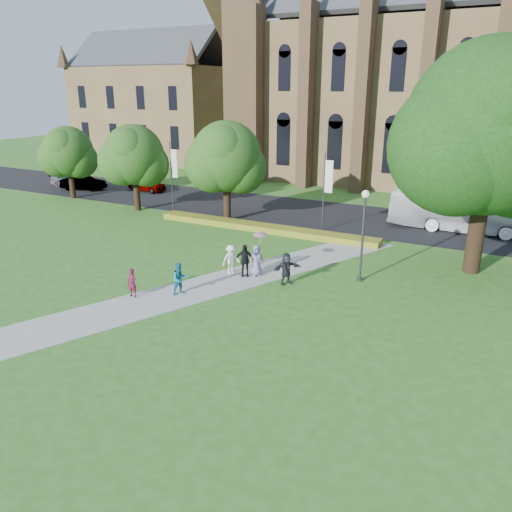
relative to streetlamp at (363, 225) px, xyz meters
The scene contains 24 objects.
ground 10.46m from the streetlamp, 139.09° to the right, with size 160.00×160.00×0.00m, color #2F681F.
road 15.79m from the streetlamp, 119.05° to the left, with size 160.00×10.00×0.02m, color black.
footpath 9.86m from the streetlamp, 143.75° to the right, with size 3.20×30.00×0.04m, color #B2B2A8.
flower_hedge 12.02m from the streetlamp, 144.81° to the left, with size 18.00×1.40×0.45m, color #AF9323.
cathedral 34.70m from the streetlamp, 85.70° to the left, with size 52.60×18.25×28.00m.
building_west 54.93m from the streetlamp, 139.46° to the left, with size 22.00×14.00×18.30m.
streetlamp is the anchor object (origin of this frame).
large_tree 8.73m from the streetlamp, 39.29° to the left, with size 9.60×9.60×13.20m.
street_tree_0 23.77m from the streetlamp, 161.57° to the left, with size 5.20×5.20×7.50m.
street_tree_1 15.81m from the streetlamp, 149.35° to the left, with size 5.60×5.60×8.05m.
street_tree_2 32.65m from the streetlamp, 164.90° to the left, with size 4.80×4.80×6.95m.
banner_pole_0 10.23m from the streetlamp, 121.76° to the left, with size 0.70×0.10×6.00m.
banner_pole_1 21.25m from the streetlamp, 155.83° to the left, with size 0.70×0.10×6.00m.
tour_coach 14.26m from the streetlamp, 73.13° to the left, with size 2.60×11.12×3.10m, color silver.
car_0 30.88m from the streetlamp, 151.91° to the left, with size 1.75×4.34×1.48m, color gray.
car_1 35.67m from the streetlamp, 160.48° to the left, with size 1.62×4.66×1.53m, color gray.
car_2 38.88m from the streetlamp, 160.45° to the left, with size 1.77×4.35×1.26m, color gray.
pedestrian_0 12.88m from the streetlamp, 141.75° to the right, with size 0.56×0.37×1.55m, color maroon.
pedestrian_1 10.44m from the streetlamp, 140.92° to the right, with size 0.85×0.66×1.74m, color #1C708E.
pedestrian_2 7.85m from the streetlamp, 160.83° to the right, with size 1.12×0.64×1.73m, color white.
pedestrian_3 7.01m from the streetlamp, 158.07° to the right, with size 1.12×0.47×1.92m, color black.
pedestrian_4 6.39m from the streetlamp, 159.51° to the right, with size 0.90×0.59×1.84m, color gray.
pedestrian_5 4.89m from the streetlamp, 144.95° to the right, with size 1.67×0.53×1.80m, color #25252D.
parasol 5.84m from the streetlamp, 159.82° to the right, with size 0.81×0.81×0.71m, color pink.
Camera 1 is at (14.47, -19.79, 10.59)m, focal length 35.00 mm.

